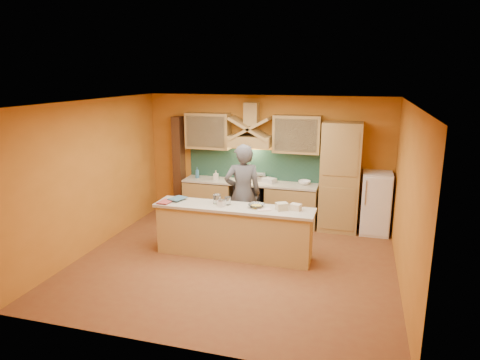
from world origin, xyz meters
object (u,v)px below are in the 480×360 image
(fridge, at_px, (376,203))
(mixing_bowl, at_px, (256,206))
(person, at_px, (243,194))
(kitchen_scale, at_px, (221,203))
(stove, at_px, (249,202))

(fridge, height_order, mixing_bowl, fridge)
(fridge, xyz_separation_m, person, (-2.52, -1.22, 0.33))
(kitchen_scale, bearing_deg, stove, 98.19)
(fridge, relative_size, mixing_bowl, 4.70)
(person, bearing_deg, kitchen_scale, 54.06)
(person, height_order, kitchen_scale, person)
(stove, distance_m, mixing_bowl, 2.02)
(person, relative_size, mixing_bowl, 7.11)
(stove, relative_size, mixing_bowl, 3.25)
(stove, distance_m, kitchen_scale, 2.03)
(person, bearing_deg, mixing_bowl, 102.81)
(person, relative_size, kitchen_scale, 15.83)
(stove, bearing_deg, kitchen_scale, -90.27)
(person, height_order, mixing_bowl, person)
(stove, relative_size, person, 0.46)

